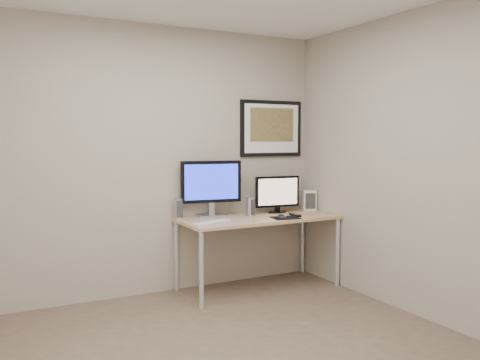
{
  "coord_description": "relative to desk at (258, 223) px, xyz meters",
  "views": [
    {
      "loc": [
        -1.53,
        -3.02,
        1.51
      ],
      "look_at": [
        0.66,
        1.1,
        1.13
      ],
      "focal_mm": 38.0,
      "sensor_mm": 36.0,
      "label": 1
    }
  ],
  "objects": [
    {
      "name": "remote",
      "position": [
        0.36,
        -0.12,
        0.08
      ],
      "size": [
        0.07,
        0.19,
        0.02
      ],
      "primitive_type": "cube",
      "rotation": [
        0.0,
        0.0,
        -0.1
      ],
      "color": "black",
      "rests_on": "desk"
    },
    {
      "name": "monitor_large",
      "position": [
        -0.42,
        0.22,
        0.38
      ],
      "size": [
        0.62,
        0.24,
        0.56
      ],
      "rotation": [
        0.0,
        0.0,
        -0.15
      ],
      "color": "#ABABB0",
      "rests_on": "desk"
    },
    {
      "name": "keyboard",
      "position": [
        -0.57,
        -0.14,
        0.07
      ],
      "size": [
        0.45,
        0.26,
        0.02
      ],
      "primitive_type": "cube",
      "rotation": [
        0.0,
        0.0,
        0.36
      ],
      "color": "silver",
      "rests_on": "desk"
    },
    {
      "name": "fan_unit",
      "position": [
        0.72,
        0.14,
        0.17
      ],
      "size": [
        0.17,
        0.15,
        0.22
      ],
      "primitive_type": "cube",
      "rotation": [
        0.0,
        0.0,
        -0.34
      ],
      "color": "silver",
      "rests_on": "desk"
    },
    {
      "name": "monitor_tv",
      "position": [
        0.31,
        0.13,
        0.27
      ],
      "size": [
        0.5,
        0.14,
        0.39
      ],
      "rotation": [
        0.0,
        0.0,
        -0.11
      ],
      "color": "black",
      "rests_on": "desk"
    },
    {
      "name": "framed_art",
      "position": [
        0.35,
        0.33,
        0.96
      ],
      "size": [
        0.75,
        0.04,
        0.6
      ],
      "color": "black",
      "rests_on": "room"
    },
    {
      "name": "speaker_left",
      "position": [
        -0.75,
        0.27,
        0.16
      ],
      "size": [
        0.08,
        0.08,
        0.2
      ],
      "primitive_type": "cylinder",
      "rotation": [
        0.0,
        0.0,
        0.01
      ],
      "color": "#ABABB0",
      "rests_on": "desk"
    },
    {
      "name": "mousepad",
      "position": [
        0.19,
        -0.2,
        0.07
      ],
      "size": [
        0.3,
        0.27,
        0.0
      ],
      "primitive_type": "cube",
      "rotation": [
        0.0,
        0.0,
        -0.16
      ],
      "color": "black",
      "rests_on": "desk"
    },
    {
      "name": "desk",
      "position": [
        0.0,
        0.0,
        0.0
      ],
      "size": [
        1.6,
        0.7,
        0.73
      ],
      "color": "#9F754D",
      "rests_on": "floor"
    },
    {
      "name": "mouse",
      "position": [
        0.17,
        -0.16,
        0.09
      ],
      "size": [
        0.06,
        0.1,
        0.03
      ],
      "primitive_type": "ellipsoid",
      "rotation": [
        0.0,
        0.0,
        -0.04
      ],
      "color": "black",
      "rests_on": "mousepad"
    },
    {
      "name": "floor",
      "position": [
        -1.0,
        -1.35,
        -0.66
      ],
      "size": [
        3.6,
        3.6,
        0.0
      ],
      "primitive_type": "plane",
      "color": "brown",
      "rests_on": "ground"
    },
    {
      "name": "speaker_right",
      "position": [
        -0.05,
        0.08,
        0.16
      ],
      "size": [
        0.09,
        0.09,
        0.19
      ],
      "primitive_type": "cylinder",
      "rotation": [
        0.0,
        0.0,
        0.28
      ],
      "color": "#ABABB0",
      "rests_on": "desk"
    },
    {
      "name": "room",
      "position": [
        -1.0,
        -0.9,
        0.98
      ],
      "size": [
        3.6,
        3.6,
        3.6
      ],
      "color": "white",
      "rests_on": "ground"
    }
  ]
}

